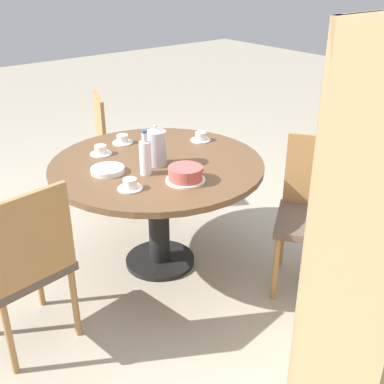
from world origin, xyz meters
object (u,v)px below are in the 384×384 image
object	(u,v)px
cup_b	(123,140)
cake_main	(185,174)
coffee_pot	(156,147)
cup_d	(130,185)
water_bottle	(145,157)
chair_c	(23,264)
chair_b	(119,146)
chair_a	(315,211)
cup_a	(201,137)
cup_c	(101,151)

from	to	relation	value
cup_b	cake_main	bearing A→B (deg)	86.08
coffee_pot	cup_d	distance (m)	0.37
cup_b	cup_d	world-z (taller)	same
coffee_pot	cake_main	xyz separation A→B (m)	(0.01, 0.29, -0.07)
water_bottle	cup_d	bearing A→B (deg)	32.47
chair_c	cup_d	xyz separation A→B (m)	(-0.60, 0.03, 0.25)
cup_b	chair_b	bearing A→B (deg)	-117.49
chair_a	cup_b	world-z (taller)	chair_a
chair_b	coffee_pot	xyz separation A→B (m)	(0.29, 0.93, 0.34)
chair_a	cup_a	distance (m)	0.90
cake_main	cup_c	distance (m)	0.66
chair_a	cup_c	world-z (taller)	chair_a
chair_c	cup_a	world-z (taller)	chair_c
chair_a	water_bottle	bearing A→B (deg)	-165.33
water_bottle	cup_c	size ratio (longest dim) A/B	1.92
chair_b	coffee_pot	distance (m)	1.04
chair_b	cup_a	size ratio (longest dim) A/B	6.70
water_bottle	cup_a	bearing A→B (deg)	-158.82
chair_c	cake_main	world-z (taller)	chair_c
water_bottle	cake_main	xyz separation A→B (m)	(-0.11, 0.22, -0.06)
water_bottle	chair_c	bearing A→B (deg)	5.86
cup_a	chair_c	bearing A→B (deg)	12.73
chair_b	water_bottle	bearing A→B (deg)	177.93
chair_c	coffee_pot	xyz separation A→B (m)	(-0.90, -0.16, 0.34)
cup_c	water_bottle	bearing A→B (deg)	96.35
water_bottle	chair_b	bearing A→B (deg)	-112.65
chair_b	cup_c	xyz separation A→B (m)	(0.47, 0.59, 0.25)
chair_b	cup_b	size ratio (longest dim) A/B	6.70
cup_b	coffee_pot	bearing A→B (deg)	85.39
chair_c	chair_a	bearing A→B (deg)	152.83
chair_c	coffee_pot	size ratio (longest dim) A/B	3.69
cake_main	cup_b	size ratio (longest dim) A/B	1.62
chair_b	cake_main	world-z (taller)	chair_b
coffee_pot	cup_a	distance (m)	0.50
chair_c	cake_main	size ratio (longest dim) A/B	4.12
coffee_pot	cup_c	distance (m)	0.40
chair_a	coffee_pot	distance (m)	0.99
cup_b	cup_c	size ratio (longest dim) A/B	1.00
chair_a	coffee_pot	world-z (taller)	coffee_pot
water_bottle	cup_b	xyz separation A→B (m)	(-0.16, -0.51, -0.08)
cup_d	cake_main	bearing A→B (deg)	159.98
cup_c	chair_a	bearing A→B (deg)	127.26
cake_main	water_bottle	bearing A→B (deg)	-62.54
water_bottle	chair_a	bearing A→B (deg)	140.30
chair_c	cup_c	bearing A→B (deg)	-152.89
coffee_pot	chair_a	bearing A→B (deg)	131.72
cup_b	cup_d	xyz separation A→B (m)	(0.34, 0.62, 0.00)
chair_c	cup_b	size ratio (longest dim) A/B	6.70
chair_a	chair_c	distance (m)	1.62
chair_a	chair_b	xyz separation A→B (m)	(0.33, -1.63, 0.00)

